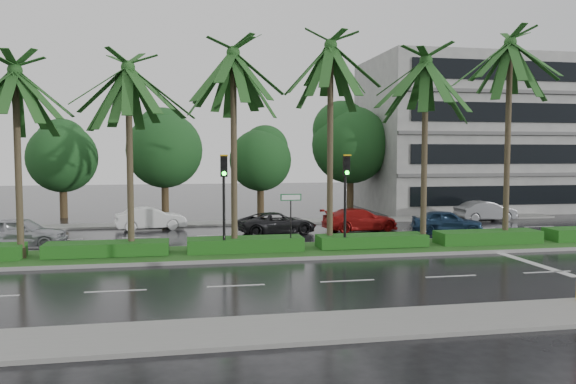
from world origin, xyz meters
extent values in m
plane|color=black|center=(0.00, 0.00, 0.00)|extent=(120.00, 120.00, 0.00)
cube|color=gray|center=(0.00, -10.20, 0.06)|extent=(40.00, 2.40, 0.12)
cube|color=gray|center=(0.00, 12.00, 0.06)|extent=(40.00, 2.00, 0.12)
cube|color=gray|center=(0.00, 1.00, 0.07)|extent=(36.00, 4.00, 0.14)
cube|color=#1C521B|center=(0.00, 1.00, 0.14)|extent=(35.60, 3.70, 0.02)
cube|color=#214E16|center=(-9.00, 1.00, 0.45)|extent=(5.20, 1.40, 0.60)
cube|color=#214E16|center=(-3.00, 1.00, 0.45)|extent=(5.20, 1.40, 0.60)
cube|color=#214E16|center=(3.00, 1.00, 0.45)|extent=(5.20, 1.40, 0.60)
cube|color=#214E16|center=(9.00, 1.00, 0.45)|extent=(5.20, 1.40, 0.60)
cube|color=silver|center=(-12.00, 7.00, 0.01)|extent=(2.00, 0.12, 0.01)
cube|color=silver|center=(-8.00, -5.00, 0.01)|extent=(2.00, 0.12, 0.01)
cube|color=silver|center=(-8.00, 7.00, 0.01)|extent=(2.00, 0.12, 0.01)
cube|color=silver|center=(-4.00, -5.00, 0.01)|extent=(2.00, 0.12, 0.01)
cube|color=silver|center=(-4.00, 7.00, 0.01)|extent=(2.00, 0.12, 0.01)
cube|color=silver|center=(0.00, -5.00, 0.01)|extent=(2.00, 0.12, 0.01)
cube|color=silver|center=(0.00, 7.00, 0.01)|extent=(2.00, 0.12, 0.01)
cube|color=silver|center=(4.00, -5.00, 0.01)|extent=(2.00, 0.12, 0.01)
cube|color=silver|center=(4.00, 7.00, 0.01)|extent=(2.00, 0.12, 0.01)
cube|color=silver|center=(8.00, -5.00, 0.01)|extent=(2.00, 0.12, 0.01)
cube|color=silver|center=(8.00, 7.00, 0.01)|extent=(2.00, 0.12, 0.01)
cube|color=silver|center=(12.00, 7.00, 0.01)|extent=(2.00, 0.12, 0.01)
cube|color=silver|center=(16.00, 7.00, 0.01)|extent=(2.00, 0.12, 0.01)
cube|color=silver|center=(8.50, -3.00, 0.01)|extent=(0.40, 6.00, 0.01)
cylinder|color=#3D3523|center=(-12.50, 1.00, 4.07)|extent=(0.28, 0.28, 7.84)
cylinder|color=#3D3523|center=(-12.50, 1.00, 0.37)|extent=(0.40, 0.40, 0.44)
cylinder|color=#3D3523|center=(-8.00, 1.10, 4.20)|extent=(0.28, 0.28, 8.10)
cylinder|color=#3D3523|center=(-8.00, 1.10, 0.37)|extent=(0.40, 0.40, 0.44)
cylinder|color=#3D3523|center=(-3.50, 0.90, 4.56)|extent=(0.28, 0.28, 8.83)
cylinder|color=#3D3523|center=(-3.50, 0.90, 0.37)|extent=(0.40, 0.40, 0.44)
cylinder|color=#3D3523|center=(1.00, 1.20, 4.84)|extent=(0.28, 0.28, 9.37)
cylinder|color=#3D3523|center=(1.00, 1.20, 0.37)|extent=(0.40, 0.40, 0.44)
cylinder|color=#3D3523|center=(5.50, 0.80, 4.53)|extent=(0.28, 0.28, 8.75)
cylinder|color=#3D3523|center=(5.50, 0.80, 0.37)|extent=(0.40, 0.40, 0.44)
cylinder|color=#3D3523|center=(10.00, 1.10, 5.05)|extent=(0.28, 0.28, 9.81)
cylinder|color=#3D3523|center=(10.00, 1.10, 0.37)|extent=(0.40, 0.40, 0.44)
cylinder|color=black|center=(-4.00, 0.40, 1.85)|extent=(0.12, 0.12, 3.40)
cube|color=black|center=(-4.00, 0.22, 4.00)|extent=(0.30, 0.18, 0.90)
cube|color=gold|center=(-4.00, 0.10, 4.48)|extent=(0.34, 0.12, 0.06)
cylinder|color=black|center=(-4.00, 0.12, 4.30)|extent=(0.18, 0.04, 0.18)
cylinder|color=black|center=(-4.00, 0.12, 4.00)|extent=(0.18, 0.04, 0.18)
cylinder|color=#0CE519|center=(-4.00, 0.12, 3.70)|extent=(0.18, 0.04, 0.18)
cylinder|color=black|center=(1.50, 0.40, 1.85)|extent=(0.12, 0.12, 3.40)
cube|color=black|center=(1.50, 0.22, 4.00)|extent=(0.30, 0.18, 0.90)
cube|color=gold|center=(1.50, 0.10, 4.48)|extent=(0.34, 0.12, 0.06)
cylinder|color=black|center=(1.50, 0.12, 4.30)|extent=(0.18, 0.04, 0.18)
cylinder|color=black|center=(1.50, 0.12, 4.00)|extent=(0.18, 0.04, 0.18)
cylinder|color=#0CE519|center=(1.50, 0.12, 3.70)|extent=(0.18, 0.04, 0.18)
cylinder|color=black|center=(-1.00, 0.50, 1.45)|extent=(0.06, 0.06, 2.60)
cube|color=#0C5926|center=(-1.00, 0.47, 2.60)|extent=(0.95, 0.04, 0.30)
cube|color=white|center=(-1.00, 0.45, 2.60)|extent=(0.85, 0.01, 0.22)
cylinder|color=#3C2E1B|center=(-14.00, 17.50, 1.18)|extent=(0.52, 0.52, 2.35)
sphere|color=#19421D|center=(-14.00, 17.50, 4.24)|extent=(4.84, 4.84, 4.84)
sphere|color=#19421D|center=(-14.00, 17.80, 5.18)|extent=(3.63, 3.63, 3.63)
cylinder|color=#3C2E1B|center=(-7.00, 17.50, 1.33)|extent=(0.52, 0.52, 2.65)
sphere|color=#19421D|center=(-7.00, 17.50, 4.78)|extent=(5.46, 5.46, 5.46)
sphere|color=#19421D|center=(-7.00, 17.80, 5.84)|extent=(4.09, 4.09, 4.09)
cylinder|color=#3C2E1B|center=(0.00, 17.50, 1.12)|extent=(0.52, 0.52, 2.25)
sphere|color=#19421D|center=(0.00, 17.50, 4.04)|extent=(4.62, 4.62, 4.62)
sphere|color=#19421D|center=(0.00, 17.80, 4.94)|extent=(3.47, 3.47, 3.47)
cylinder|color=#3C2E1B|center=(7.00, 17.50, 1.45)|extent=(0.52, 0.52, 2.89)
sphere|color=#19421D|center=(7.00, 17.50, 5.21)|extent=(5.95, 5.95, 5.95)
sphere|color=#19421D|center=(7.00, 17.80, 6.37)|extent=(4.46, 4.46, 4.46)
cylinder|color=#3C2E1B|center=(14.00, 17.50, 1.17)|extent=(0.52, 0.52, 2.34)
sphere|color=#19421D|center=(14.00, 17.50, 4.21)|extent=(4.81, 4.81, 4.81)
sphere|color=#19421D|center=(14.00, 17.80, 5.15)|extent=(3.61, 3.61, 3.61)
cube|color=gray|center=(17.00, 18.00, 6.00)|extent=(16.00, 10.00, 12.00)
imported|color=#B2B2BA|center=(-13.55, 4.80, 0.75)|extent=(2.17, 4.53, 1.49)
imported|color=white|center=(-7.64, 10.10, 0.67)|extent=(2.14, 4.28, 1.35)
imported|color=black|center=(-0.50, 6.98, 0.61)|extent=(2.68, 4.68, 1.23)
imported|color=#A51312|center=(4.50, 7.37, 0.66)|extent=(2.29, 4.69, 1.31)
imported|color=navy|center=(9.00, 5.37, 0.67)|extent=(2.66, 4.22, 1.34)
imported|color=slate|center=(14.26, 10.29, 0.68)|extent=(1.75, 4.21, 1.35)
camera|label=1|loc=(-5.79, -24.09, 4.59)|focal=35.00mm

